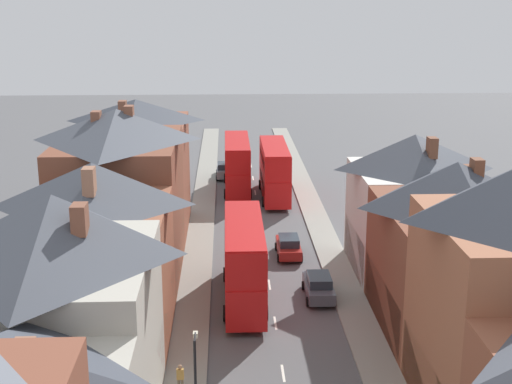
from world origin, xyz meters
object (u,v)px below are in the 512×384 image
(car_parked_left_a, at_px, (319,286))
(car_parked_right_a, at_px, (289,246))
(double_decker_bus_far_approaching, at_px, (244,260))
(double_decker_bus_mid_street, at_px, (237,164))
(car_mid_black, at_px, (225,170))
(double_decker_bus_lead, at_px, (274,170))
(pedestrian_mid_left, at_px, (180,378))

(car_parked_left_a, xyz_separation_m, car_parked_right_a, (-1.30, 7.92, -0.02))
(double_decker_bus_far_approaching, bearing_deg, car_parked_left_a, 2.29)
(double_decker_bus_mid_street, distance_m, car_mid_black, 5.94)
(car_parked_right_a, bearing_deg, double_decker_bus_lead, 90.03)
(double_decker_bus_mid_street, relative_size, double_decker_bus_far_approaching, 1.00)
(double_decker_bus_lead, bearing_deg, pedestrian_mid_left, -101.06)
(car_parked_right_a, height_order, pedestrian_mid_left, pedestrian_mid_left)
(car_parked_left_a, xyz_separation_m, car_mid_black, (-6.20, 32.67, 0.02))
(car_parked_right_a, bearing_deg, pedestrian_mid_left, -109.76)
(double_decker_bus_lead, distance_m, car_mid_black, 9.87)
(double_decker_bus_lead, xyz_separation_m, car_mid_black, (-4.89, 8.34, -1.96))
(double_decker_bus_mid_street, relative_size, car_mid_black, 2.61)
(car_parked_left_a, distance_m, car_parked_right_a, 8.03)
(double_decker_bus_far_approaching, relative_size, car_mid_black, 2.61)
(double_decker_bus_mid_street, distance_m, car_parked_left_a, 27.72)
(double_decker_bus_mid_street, distance_m, double_decker_bus_far_approaching, 27.40)
(car_parked_right_a, relative_size, pedestrian_mid_left, 2.59)
(double_decker_bus_lead, relative_size, double_decker_bus_mid_street, 1.00)
(double_decker_bus_lead, relative_size, car_parked_right_a, 2.59)
(car_parked_right_a, bearing_deg, double_decker_bus_mid_street, 100.60)
(car_parked_left_a, distance_m, car_mid_black, 33.25)
(car_mid_black, bearing_deg, double_decker_bus_mid_street, -76.69)
(double_decker_bus_lead, distance_m, double_decker_bus_far_approaching, 24.78)
(double_decker_bus_mid_street, bearing_deg, car_mid_black, 103.31)
(double_decker_bus_lead, bearing_deg, car_mid_black, 120.38)
(car_parked_left_a, bearing_deg, pedestrian_mid_left, -125.54)
(double_decker_bus_lead, bearing_deg, car_parked_left_a, -86.92)
(double_decker_bus_far_approaching, relative_size, car_parked_right_a, 2.59)
(car_parked_left_a, bearing_deg, car_parked_right_a, 99.32)
(double_decker_bus_lead, xyz_separation_m, car_parked_left_a, (1.31, -24.32, -1.98))
(double_decker_bus_lead, bearing_deg, double_decker_bus_far_approaching, -98.35)
(double_decker_bus_lead, relative_size, car_parked_left_a, 2.52)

